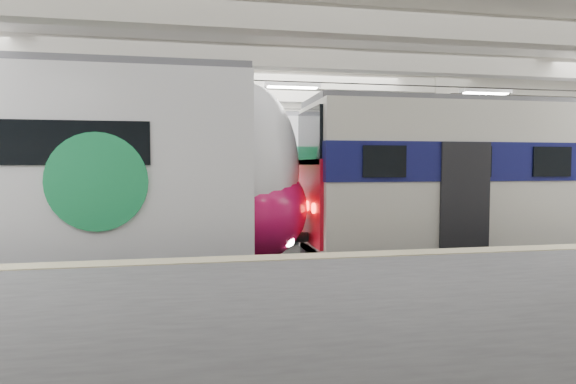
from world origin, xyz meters
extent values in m
cube|color=black|center=(0.00, 0.00, -0.05)|extent=(36.00, 24.00, 0.10)
cube|color=silver|center=(0.00, 0.00, 5.55)|extent=(36.00, 24.00, 0.20)
cube|color=beige|center=(0.00, 10.00, 2.75)|extent=(30.00, 0.10, 5.50)
cube|color=#4D4D4F|center=(0.00, -6.50, 0.55)|extent=(30.00, 7.00, 1.10)
cube|color=beige|center=(0.00, -3.25, 1.11)|extent=(30.00, 0.50, 0.02)
cube|color=beige|center=(-3.00, 3.00, 2.75)|extent=(0.50, 0.50, 5.50)
cube|color=beige|center=(5.00, 3.00, 2.75)|extent=(0.50, 0.50, 5.50)
cube|color=beige|center=(0.00, 0.00, 5.25)|extent=(30.00, 18.00, 0.50)
cube|color=#59544C|center=(0.00, 0.00, 0.08)|extent=(30.00, 1.52, 0.16)
cube|color=#59544C|center=(0.00, 5.50, 0.08)|extent=(30.00, 1.52, 0.16)
cylinder|color=black|center=(0.00, 0.00, 4.70)|extent=(30.00, 0.03, 0.03)
cylinder|color=black|center=(0.00, 5.50, 4.70)|extent=(30.00, 0.03, 0.03)
cube|color=white|center=(0.00, -2.00, 4.92)|extent=(26.00, 8.40, 0.12)
ellipsoid|color=white|center=(-1.50, 0.00, 2.59)|extent=(2.46, 3.05, 4.10)
ellipsoid|color=#C71051|center=(-1.38, 0.00, 1.67)|extent=(2.61, 3.11, 2.51)
cylinder|color=#1C9A53|center=(-4.56, -1.58, 2.38)|extent=(1.93, 0.06, 1.93)
cube|color=beige|center=(6.55, 0.00, 2.34)|extent=(12.96, 2.84, 3.69)
cube|color=#121450|center=(6.55, 0.00, 2.79)|extent=(13.00, 2.90, 0.90)
cube|color=red|center=(0.03, 0.00, 1.83)|extent=(0.08, 2.41, 2.03)
cube|color=black|center=(0.03, 0.00, 3.38)|extent=(0.08, 2.27, 1.33)
cube|color=#4C4C51|center=(6.55, 0.00, 4.27)|extent=(12.96, 2.22, 0.16)
cube|color=black|center=(6.55, 0.00, 0.35)|extent=(12.96, 1.99, 0.70)
cube|color=white|center=(-5.90, 5.50, 2.42)|extent=(14.23, 3.37, 3.83)
cube|color=#1C9A53|center=(-5.90, 5.50, 2.92)|extent=(14.27, 3.43, 0.81)
cube|color=#4C4C51|center=(-5.90, 5.50, 4.44)|extent=(14.21, 2.86, 0.16)
cube|color=black|center=(-5.90, 5.50, 0.30)|extent=(14.21, 3.07, 0.60)
camera|label=1|loc=(-2.65, -11.38, 2.71)|focal=30.00mm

